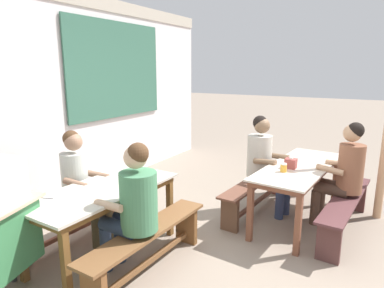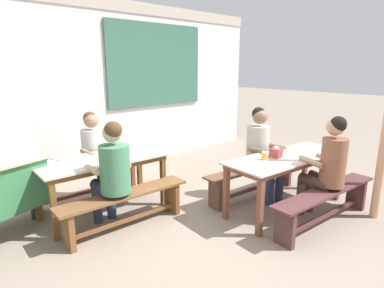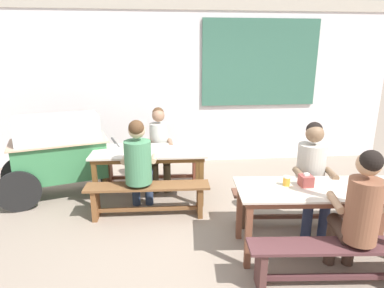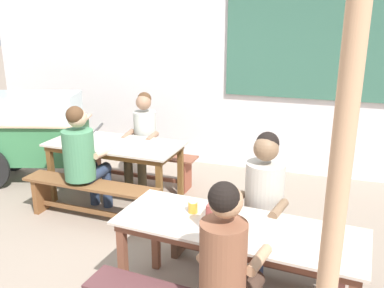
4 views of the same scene
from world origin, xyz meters
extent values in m
plane|color=gray|center=(0.00, 0.00, 0.00)|extent=(40.00, 40.00, 0.00)
cube|color=silver|center=(0.00, 2.78, 1.37)|extent=(7.39, 0.12, 2.74)
cube|color=#376752|center=(1.21, 2.69, 1.85)|extent=(2.14, 0.03, 1.53)
cube|color=beige|center=(-0.81, 1.14, 0.71)|extent=(1.60, 0.79, 0.03)
cube|color=brown|center=(-0.81, 1.14, 0.67)|extent=(1.52, 0.72, 0.06)
cube|color=brown|center=(-0.09, 1.42, 0.32)|extent=(0.06, 0.06, 0.64)
cube|color=brown|center=(-0.12, 0.82, 0.32)|extent=(0.06, 0.06, 0.64)
cube|color=brown|center=(-1.51, 1.47, 0.32)|extent=(0.06, 0.06, 0.64)
cube|color=brown|center=(-1.53, 0.87, 0.32)|extent=(0.06, 0.06, 0.64)
cube|color=beige|center=(0.99, -0.36, 0.72)|extent=(1.84, 0.80, 0.02)
cube|color=brown|center=(0.99, -0.36, 0.67)|extent=(1.76, 0.73, 0.06)
cube|color=brown|center=(1.83, -0.17, 0.32)|extent=(0.06, 0.06, 0.64)
cube|color=brown|center=(0.20, -0.03, 0.32)|extent=(0.06, 0.06, 0.64)
cube|color=brown|center=(0.15, -0.56, 0.32)|extent=(0.06, 0.06, 0.64)
cube|color=brown|center=(-0.79, 1.70, 0.42)|extent=(1.61, 0.35, 0.02)
cube|color=brown|center=(-0.11, 1.67, 0.21)|extent=(0.07, 0.25, 0.41)
cube|color=brown|center=(-1.47, 1.73, 0.21)|extent=(0.07, 0.25, 0.41)
cube|color=brown|center=(-0.79, 1.70, 0.10)|extent=(1.32, 0.10, 0.04)
cube|color=brown|center=(-0.83, 0.59, 0.42)|extent=(1.57, 0.35, 0.03)
cube|color=brown|center=(-0.17, 0.56, 0.20)|extent=(0.07, 0.25, 0.40)
cube|color=brown|center=(-1.49, 0.61, 0.20)|extent=(0.07, 0.25, 0.40)
cube|color=brown|center=(-0.83, 0.59, 0.10)|extent=(1.28, 0.09, 0.04)
cube|color=brown|center=(1.04, 0.19, 0.42)|extent=(1.72, 0.40, 0.03)
cube|color=brown|center=(1.77, 0.13, 0.20)|extent=(0.08, 0.22, 0.41)
cube|color=brown|center=(0.31, 0.25, 0.20)|extent=(0.08, 0.22, 0.41)
cube|color=brown|center=(1.04, 0.19, 0.10)|extent=(1.42, 0.17, 0.04)
cube|color=#387B4A|center=(-2.09, 1.39, 0.55)|extent=(1.35, 0.94, 0.54)
cube|color=silver|center=(-2.09, 1.39, 1.00)|extent=(1.21, 0.84, 0.37)
cube|color=tan|center=(-2.09, 1.39, 0.83)|extent=(1.45, 1.04, 0.02)
cylinder|color=black|center=(-2.72, 1.54, 0.28)|extent=(0.55, 0.21, 0.56)
cylinder|color=#333333|center=(-1.56, 1.55, 0.14)|extent=(0.05, 0.05, 0.28)
cylinder|color=#3F3F3F|center=(-1.33, 1.63, 0.71)|extent=(0.21, 0.59, 0.04)
cylinder|color=#453C28|center=(-0.75, 1.33, 0.22)|extent=(0.11, 0.11, 0.43)
cylinder|color=#453C28|center=(-0.57, 1.34, 0.22)|extent=(0.11, 0.11, 0.43)
cylinder|color=#453C28|center=(-0.75, 1.51, 0.48)|extent=(0.15, 0.41, 0.13)
cylinder|color=#453C28|center=(-0.57, 1.52, 0.48)|extent=(0.15, 0.41, 0.13)
cylinder|color=#B5B9AF|center=(-0.67, 1.70, 0.73)|extent=(0.29, 0.29, 0.51)
sphere|color=#916A51|center=(-0.67, 1.68, 1.11)|extent=(0.19, 0.19, 0.19)
sphere|color=#4C331E|center=(-0.67, 1.71, 1.15)|extent=(0.18, 0.18, 0.18)
cylinder|color=#916A51|center=(-0.83, 1.51, 0.72)|extent=(0.08, 0.31, 0.09)
cylinder|color=#916A51|center=(-0.50, 1.52, 0.72)|extent=(0.08, 0.30, 0.08)
cylinder|color=#2B3453|center=(0.94, -0.16, 0.22)|extent=(0.11, 0.11, 0.43)
cylinder|color=#2B3453|center=(1.12, -0.19, 0.22)|extent=(0.11, 0.11, 0.43)
cylinder|color=#2B3453|center=(0.97, 0.02, 0.48)|extent=(0.20, 0.43, 0.13)
cylinder|color=#2B3453|center=(1.15, -0.01, 0.48)|extent=(0.20, 0.43, 0.13)
cylinder|color=#B7B2A6|center=(1.09, 0.19, 0.75)|extent=(0.32, 0.32, 0.55)
sphere|color=brown|center=(1.09, 0.17, 1.16)|extent=(0.20, 0.20, 0.20)
sphere|color=black|center=(1.10, 0.20, 1.19)|extent=(0.19, 0.19, 0.19)
cylinder|color=brown|center=(0.88, 0.04, 0.74)|extent=(0.12, 0.31, 0.10)
cylinder|color=brown|center=(1.24, -0.02, 0.74)|extent=(0.12, 0.31, 0.08)
cylinder|color=#28364F|center=(-0.83, 0.94, 0.22)|extent=(0.11, 0.11, 0.43)
cylinder|color=#28364F|center=(-1.01, 0.95, 0.22)|extent=(0.11, 0.11, 0.43)
cylinder|color=#28364F|center=(-0.84, 0.76, 0.48)|extent=(0.15, 0.40, 0.13)
cylinder|color=#28364F|center=(-1.02, 0.77, 0.48)|extent=(0.15, 0.40, 0.13)
cylinder|color=#457F58|center=(-0.94, 0.59, 0.74)|extent=(0.33, 0.33, 0.54)
sphere|color=tan|center=(-0.94, 0.61, 1.14)|extent=(0.21, 0.21, 0.21)
sphere|color=#4C331E|center=(-0.94, 0.58, 1.18)|extent=(0.19, 0.19, 0.19)
cylinder|color=tan|center=(-0.74, 0.76, 0.73)|extent=(0.09, 0.31, 0.09)
cylinder|color=tan|center=(-1.11, 0.78, 0.73)|extent=(0.09, 0.31, 0.08)
cylinder|color=#463126|center=(0.97, -0.75, 0.48)|extent=(0.19, 0.39, 0.13)
cylinder|color=brown|center=(1.02, -0.93, 0.76)|extent=(0.28, 0.28, 0.57)
sphere|color=tan|center=(1.03, -0.91, 1.17)|extent=(0.20, 0.20, 0.20)
sphere|color=black|center=(1.02, -0.94, 1.20)|extent=(0.18, 0.18, 0.18)
cylinder|color=tan|center=(1.22, -0.78, 0.75)|extent=(0.12, 0.31, 0.08)
cylinder|color=tan|center=(0.90, -0.72, 0.75)|extent=(0.12, 0.31, 0.09)
cube|color=#95413C|center=(0.81, -0.30, 0.78)|extent=(0.12, 0.13, 0.11)
cube|color=white|center=(0.81, -0.30, 0.85)|extent=(0.05, 0.04, 0.02)
cylinder|color=gold|center=(0.62, -0.26, 0.77)|extent=(0.07, 0.07, 0.09)
cylinder|color=white|center=(0.62, -0.26, 0.82)|extent=(0.07, 0.07, 0.02)
cylinder|color=tan|center=(1.60, -1.25, 1.21)|extent=(0.10, 0.10, 2.42)
camera|label=1|loc=(-3.13, -1.20, 1.89)|focal=31.79mm
camera|label=2|loc=(-2.57, -2.44, 1.84)|focal=30.04mm
camera|label=3|loc=(-0.68, -3.26, 2.06)|focal=30.52mm
camera|label=4|loc=(1.53, -3.04, 2.20)|focal=39.45mm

